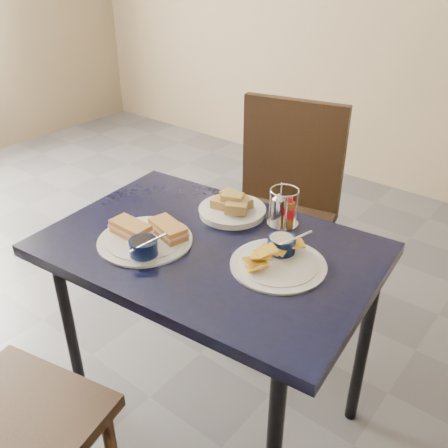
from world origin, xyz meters
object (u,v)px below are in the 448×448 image
Objects in this scene: bread_basket at (232,208)px; sandwich_plate at (147,236)px; plantain_plate at (278,257)px; chair_far at (286,200)px; condiment_caddy at (283,209)px; dining_table at (210,264)px.

sandwich_plate is at bearing -107.00° from bread_basket.
plantain_plate is 1.24× the size of bread_basket.
chair_far is 0.57m from condiment_caddy.
bread_basket is (-0.30, 0.15, 0.01)m from plantain_plate.
chair_far is (-0.15, 0.72, -0.09)m from dining_table.
sandwich_plate is 0.34m from bread_basket.
plantain_plate is at bearing -60.21° from chair_far.
chair_far reaches higher than plantain_plate.
bread_basket is at bearing 73.00° from sandwich_plate.
chair_far is 0.86m from sandwich_plate.
condiment_caddy is at bearing 67.50° from dining_table.
dining_table is 0.23m from sandwich_plate.
dining_table is 1.13× the size of chair_far.
chair_far reaches higher than bread_basket.
dining_table is at bearing -112.50° from condiment_caddy.
sandwich_plate is 1.35× the size of bread_basket.
dining_table is 3.55× the size of sandwich_plate.
dining_table is 8.38× the size of condiment_caddy.
sandwich_plate is at bearing -144.76° from dining_table.
chair_far is at bearing 119.46° from condiment_caddy.
plantain_plate is (0.40, 0.18, -0.01)m from sandwich_plate.
bread_basket is 1.76× the size of condiment_caddy.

